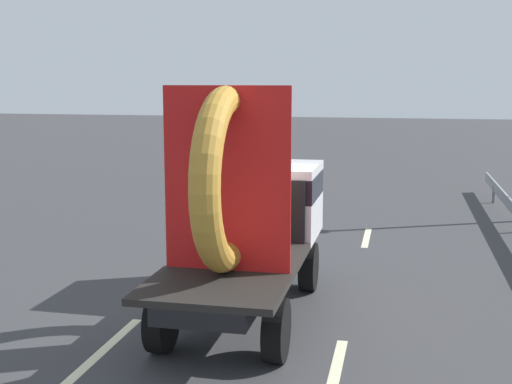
{
  "coord_description": "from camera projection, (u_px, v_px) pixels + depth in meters",
  "views": [
    {
      "loc": [
        2.77,
        -11.2,
        3.94
      ],
      "look_at": [
        0.29,
        0.31,
        1.97
      ],
      "focal_mm": 47.57,
      "sensor_mm": 36.0,
      "label": 1
    }
  ],
  "objects": [
    {
      "name": "lane_dash_right_near",
      "position": [
        336.0,
        369.0,
        9.32
      ],
      "size": [
        0.16,
        2.07,
        0.01
      ],
      "primitive_type": "cube",
      "rotation": [
        0.0,
        0.0,
        1.57
      ],
      "color": "beige",
      "rests_on": "ground_plane"
    },
    {
      "name": "flatbed_truck",
      "position": [
        250.0,
        212.0,
        11.53
      ],
      "size": [
        2.02,
        5.29,
        3.85
      ],
      "color": "black",
      "rests_on": "ground_plane"
    },
    {
      "name": "lane_dash_left_far",
      "position": [
        237.0,
        230.0,
        17.9
      ],
      "size": [
        0.16,
        2.16,
        0.01
      ],
      "primitive_type": "cube",
      "rotation": [
        0.0,
        0.0,
        1.57
      ],
      "color": "beige",
      "rests_on": "ground_plane"
    },
    {
      "name": "distant_sedan",
      "position": [
        251.0,
        161.0,
        27.23
      ],
      "size": [
        1.66,
        3.88,
        1.26
      ],
      "color": "black",
      "rests_on": "ground_plane"
    },
    {
      "name": "ground_plane",
      "position": [
        236.0,
        304.0,
        12.02
      ],
      "size": [
        120.0,
        120.0,
        0.0
      ],
      "primitive_type": "plane",
      "color": "#38383A"
    },
    {
      "name": "lane_dash_right_far",
      "position": [
        367.0,
        238.0,
        17.04
      ],
      "size": [
        0.16,
        2.13,
        0.01
      ],
      "primitive_type": "cube",
      "rotation": [
        0.0,
        0.0,
        1.57
      ],
      "color": "beige",
      "rests_on": "ground_plane"
    },
    {
      "name": "lane_dash_left_near",
      "position": [
        98.0,
        355.0,
        9.79
      ],
      "size": [
        0.16,
        2.97,
        0.01
      ],
      "primitive_type": "cube",
      "rotation": [
        0.0,
        0.0,
        1.57
      ],
      "color": "beige",
      "rests_on": "ground_plane"
    }
  ]
}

